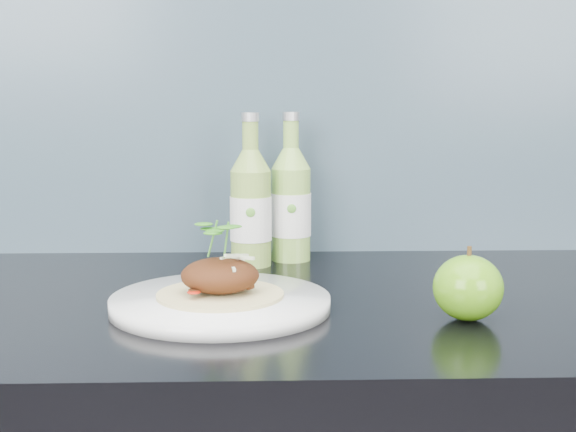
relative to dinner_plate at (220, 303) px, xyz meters
name	(u,v)px	position (x,y,z in m)	size (l,w,h in m)	color
subway_backsplash	(289,26)	(0.09, 0.35, 0.34)	(4.00, 0.02, 0.70)	#6E94AE
dinner_plate	(220,303)	(0.00, 0.00, 0.00)	(0.32, 0.32, 0.02)	white
pork_taco	(220,272)	(0.00, 0.00, 0.04)	(0.15, 0.15, 0.10)	tan
green_apple	(468,288)	(0.27, -0.05, 0.03)	(0.08, 0.08, 0.08)	#3D810E
cider_bottle_left	(251,208)	(0.03, 0.24, 0.08)	(0.07, 0.07, 0.22)	#84AB47
cider_bottle_right	(291,204)	(0.09, 0.28, 0.08)	(0.06, 0.06, 0.22)	#8DBF4F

